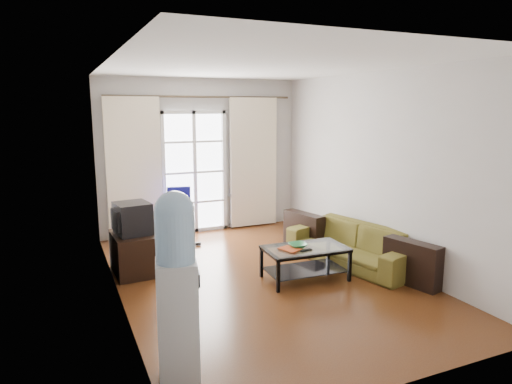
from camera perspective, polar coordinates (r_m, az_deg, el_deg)
floor at (r=6.10m, az=0.82°, el=-10.61°), size 5.20×5.20×0.00m
ceiling at (r=5.71m, az=0.89°, el=15.56°), size 5.20×5.20×0.00m
wall_back at (r=8.17m, az=-6.80°, el=4.48°), size 3.60×0.02×2.70m
wall_front at (r=3.60m, az=18.42°, el=-3.64°), size 3.60×0.02×2.70m
wall_left at (r=5.27m, az=-17.24°, el=0.78°), size 0.02×5.20×2.70m
wall_right at (r=6.70m, az=15.01°, el=2.88°), size 0.02×5.20×2.70m
french_door at (r=8.11m, az=-7.66°, el=2.45°), size 1.16×0.06×2.15m
curtain_rod at (r=8.03m, az=-6.75°, el=11.74°), size 3.30×0.04×0.04m
curtain_left at (r=7.80m, az=-14.98°, el=2.80°), size 0.90×0.07×2.35m
curtain_right at (r=8.40m, az=-0.32°, el=3.68°), size 0.90×0.07×2.35m
radiator at (r=8.51m, az=-1.29°, el=-2.18°), size 0.64×0.12×0.64m
sofa at (r=6.65m, az=11.84°, el=-6.44°), size 2.29×1.66×0.57m
coffee_table at (r=5.98m, az=6.15°, el=-8.29°), size 1.09×0.65×0.43m
bowl at (r=5.91m, az=5.24°, el=-6.67°), size 0.25×0.25×0.06m
book at (r=5.73m, az=3.63°, el=-7.36°), size 0.36×0.38×0.02m
remote at (r=5.79m, az=6.29°, el=-7.24°), size 0.17×0.07×0.02m
tv_stand at (r=6.38m, az=-15.14°, el=-7.41°), size 0.53×0.77×0.55m
crt_tv at (r=6.25m, az=-15.32°, el=-3.20°), size 0.51×0.51×0.42m
task_chair at (r=7.43m, az=-9.44°, el=-4.62°), size 0.75×0.75×0.94m
water_cooler at (r=3.73m, az=-9.88°, el=-11.27°), size 0.38×0.38×1.57m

